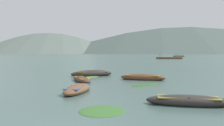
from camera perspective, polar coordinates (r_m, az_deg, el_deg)
name	(u,v)px	position (r m, az deg, el deg)	size (l,w,h in m)	color
ground_plane	(106,54)	(1505.72, -1.59, 2.33)	(6000.00, 6000.00, 0.00)	#425B56
mountain_1	(62,28)	(1356.55, -12.41, 8.47)	(916.65, 916.65, 293.53)	slate
mountain_2	(157,22)	(1754.09, 11.23, 10.15)	(1861.90, 1861.90, 479.68)	#4C5B56
rowboat_0	(188,101)	(11.23, 18.59, -9.03)	(4.03, 1.94, 0.58)	#2D2826
rowboat_1	(82,80)	(19.49, -7.55, -4.15)	(2.34, 3.96, 0.53)	#4C3323
rowboat_2	(78,89)	(14.23, -8.64, -6.52)	(1.97, 3.80, 0.58)	brown
rowboat_5	(143,77)	(20.76, 7.70, -3.62)	(4.28, 2.54, 0.68)	brown
rowboat_8	(92,74)	(24.09, -5.10, -2.69)	(4.73, 2.99, 0.80)	#2D2826
ferry_0	(169,58)	(102.02, 14.15, 1.25)	(10.54, 4.39, 2.54)	brown
ferry_1	(179,56)	(176.61, 16.39, 1.69)	(8.13, 4.38, 2.54)	brown
weed_patch_0	(102,111)	(9.60, -2.46, -11.99)	(1.96, 2.00, 0.14)	#38662D
weed_patch_1	(146,85)	(17.57, 8.43, -5.42)	(3.32, 1.00, 0.14)	#2D5628
weed_patch_2	(89,77)	(22.82, -5.70, -3.60)	(2.86, 1.13, 0.14)	#477033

